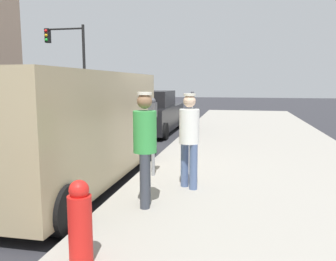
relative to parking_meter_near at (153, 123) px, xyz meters
name	(u,v)px	position (x,y,z in m)	size (l,w,h in m)	color
ground_plane	(105,169)	(-1.35, 0.86, -1.18)	(80.00, 80.00, 0.00)	#2D2D33
sidewalk_slab	(263,174)	(2.15, 0.86, -1.11)	(5.00, 32.00, 0.15)	#9E998E
parking_meter_near	(153,123)	(0.00, 0.00, 0.00)	(0.14, 0.18, 1.52)	gray
parking_meter_far	(192,105)	(0.00, 5.69, 0.00)	(0.14, 0.18, 1.52)	gray
pedestrian_in_green	(145,142)	(0.30, -1.67, -0.07)	(0.34, 0.36, 1.68)	#383D47
pedestrian_in_white	(189,135)	(0.81, -0.66, -0.10)	(0.34, 0.34, 1.63)	#4C608C
parked_van	(69,126)	(-1.50, -0.48, -0.03)	(2.12, 5.20, 2.15)	tan
parked_sedan_ahead	(151,114)	(-1.75, 6.68, -0.43)	(1.94, 4.40, 1.65)	black
traffic_light_corner	(70,55)	(-7.96, 12.21, 2.34)	(2.48, 0.42, 5.20)	black
fire_hydrant	(80,223)	(0.10, -3.38, -0.61)	(0.24, 0.24, 0.86)	red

